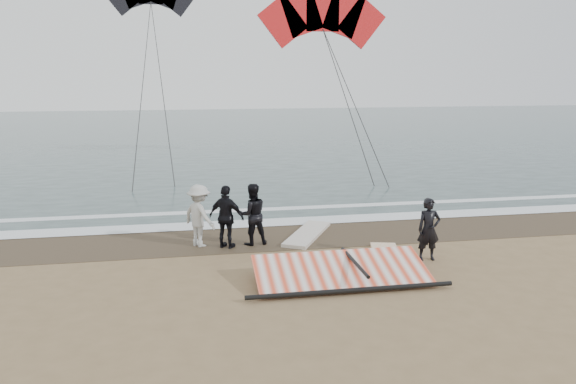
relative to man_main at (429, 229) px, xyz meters
The scene contains 11 objects.
ground 2.84m from the man_main, 138.77° to the right, with size 120.00×120.00×0.00m, color #8C704C.
sea 31.28m from the man_main, 93.76° to the left, with size 120.00×54.00×0.02m, color #233838.
wet_sand 3.48m from the man_main, 127.16° to the left, with size 120.00×2.80×0.01m, color #4C3D2B.
foam_near 4.65m from the man_main, 116.54° to the left, with size 120.00×0.90×0.01m, color white.
foam_far 6.20m from the man_main, 109.45° to the left, with size 120.00×0.45×0.01m, color white.
man_main is the anchor object (origin of this frame).
board_white 1.24m from the man_main, behind, with size 0.66×2.37×0.09m, color white.
board_cream 3.65m from the man_main, 134.50° to the left, with size 0.69×2.58×0.11m, color beige.
trio_cluster 5.32m from the man_main, 157.51° to the left, with size 2.44×1.35×1.69m.
sail_rig 2.82m from the man_main, 159.93° to the right, with size 4.49×1.94×0.50m.
kite_red 16.93m from the man_main, 86.08° to the left, with size 7.22×3.74×9.93m.
Camera 1 is at (-3.76, -10.69, 4.59)m, focal length 35.00 mm.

